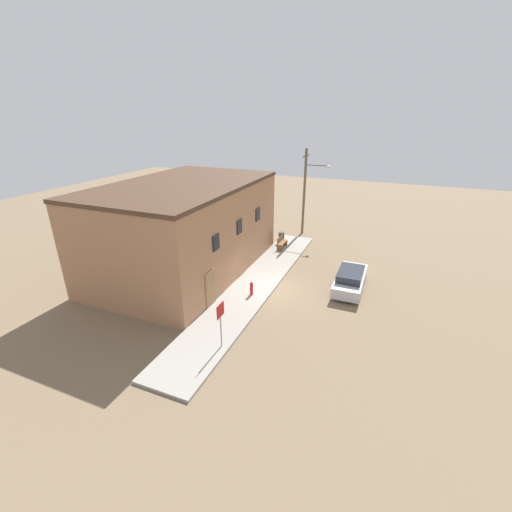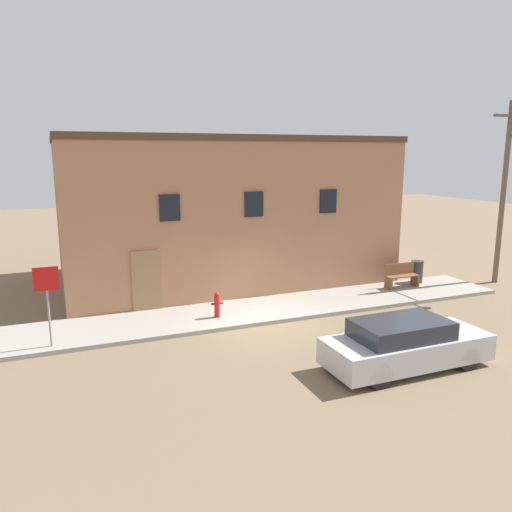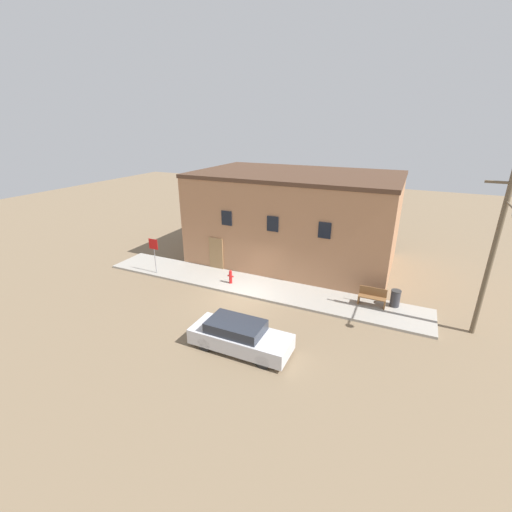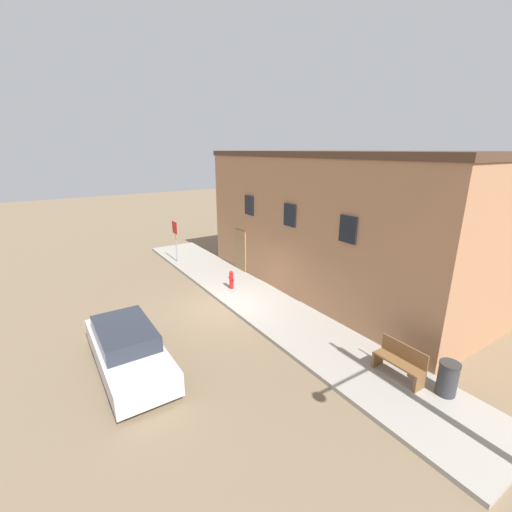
{
  "view_description": "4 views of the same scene",
  "coord_description": "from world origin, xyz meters",
  "px_view_note": "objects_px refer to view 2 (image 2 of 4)",
  "views": [
    {
      "loc": [
        -17.86,
        -6.12,
        10.22
      ],
      "look_at": [
        0.2,
        1.35,
        2.0
      ],
      "focal_mm": 24.0,
      "sensor_mm": 36.0,
      "label": 1
    },
    {
      "loc": [
        -6.05,
        -13.91,
        5.42
      ],
      "look_at": [
        0.2,
        1.35,
        2.0
      ],
      "focal_mm": 35.0,
      "sensor_mm": 36.0,
      "label": 2
    },
    {
      "loc": [
        7.8,
        -15.11,
        9.05
      ],
      "look_at": [
        0.2,
        1.35,
        2.0
      ],
      "focal_mm": 24.0,
      "sensor_mm": 36.0,
      "label": 3
    },
    {
      "loc": [
        11.24,
        -5.88,
        6.12
      ],
      "look_at": [
        0.2,
        1.35,
        2.0
      ],
      "focal_mm": 24.0,
      "sensor_mm": 36.0,
      "label": 4
    }
  ],
  "objects_px": {
    "trash_bin": "(417,271)",
    "parked_car": "(405,344)",
    "fire_hydrant": "(217,305)",
    "utility_pole": "(508,185)",
    "bench": "(401,276)",
    "stop_sign": "(47,291)"
  },
  "relations": [
    {
      "from": "stop_sign",
      "to": "bench",
      "type": "xyz_separation_m",
      "value": [
        13.03,
        1.44,
        -1.13
      ]
    },
    {
      "from": "bench",
      "to": "utility_pole",
      "type": "height_order",
      "value": "utility_pole"
    },
    {
      "from": "bench",
      "to": "parked_car",
      "type": "bearing_deg",
      "value": -127.45
    },
    {
      "from": "utility_pole",
      "to": "parked_car",
      "type": "relative_size",
      "value": 1.72
    },
    {
      "from": "fire_hydrant",
      "to": "utility_pole",
      "type": "xyz_separation_m",
      "value": [
        12.55,
        0.14,
        3.56
      ]
    },
    {
      "from": "fire_hydrant",
      "to": "utility_pole",
      "type": "height_order",
      "value": "utility_pole"
    },
    {
      "from": "utility_pole",
      "to": "parked_car",
      "type": "bearing_deg",
      "value": -149.51
    },
    {
      "from": "bench",
      "to": "utility_pole",
      "type": "bearing_deg",
      "value": -8.04
    },
    {
      "from": "trash_bin",
      "to": "utility_pole",
      "type": "bearing_deg",
      "value": -16.56
    },
    {
      "from": "fire_hydrant",
      "to": "parked_car",
      "type": "bearing_deg",
      "value": -57.72
    },
    {
      "from": "fire_hydrant",
      "to": "stop_sign",
      "type": "distance_m",
      "value": 5.22
    },
    {
      "from": "fire_hydrant",
      "to": "trash_bin",
      "type": "height_order",
      "value": "trash_bin"
    },
    {
      "from": "utility_pole",
      "to": "parked_car",
      "type": "height_order",
      "value": "utility_pole"
    },
    {
      "from": "bench",
      "to": "trash_bin",
      "type": "relative_size",
      "value": 1.53
    },
    {
      "from": "utility_pole",
      "to": "parked_car",
      "type": "distance_m",
      "value": 11.24
    },
    {
      "from": "trash_bin",
      "to": "parked_car",
      "type": "distance_m",
      "value": 8.64
    },
    {
      "from": "fire_hydrant",
      "to": "parked_car",
      "type": "distance_m",
      "value": 6.25
    },
    {
      "from": "bench",
      "to": "utility_pole",
      "type": "distance_m",
      "value": 5.81
    },
    {
      "from": "bench",
      "to": "parked_car",
      "type": "relative_size",
      "value": 0.32
    },
    {
      "from": "trash_bin",
      "to": "parked_car",
      "type": "relative_size",
      "value": 0.21
    },
    {
      "from": "fire_hydrant",
      "to": "stop_sign",
      "type": "xyz_separation_m",
      "value": [
        -5.05,
        -0.65,
        1.16
      ]
    },
    {
      "from": "stop_sign",
      "to": "utility_pole",
      "type": "relative_size",
      "value": 0.3
    }
  ]
}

